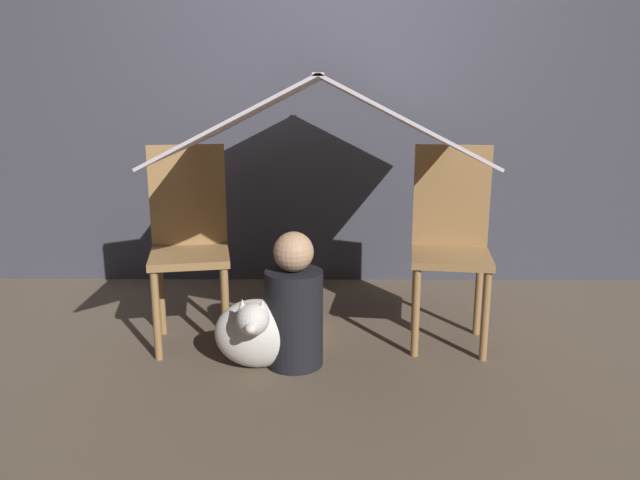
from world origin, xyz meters
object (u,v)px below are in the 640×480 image
(chair_left, at_px, (189,237))
(person_front, at_px, (294,308))
(dog, at_px, (257,332))
(chair_right, at_px, (451,238))

(chair_left, distance_m, person_front, 0.66)
(chair_left, height_order, dog, chair_left)
(chair_right, xyz_separation_m, dog, (-0.92, -0.35, -0.35))
(chair_right, height_order, person_front, chair_right)
(person_front, bearing_deg, dog, -164.77)
(chair_left, xyz_separation_m, chair_right, (1.28, 0.00, 0.00))
(chair_right, bearing_deg, dog, -151.65)
(chair_left, relative_size, chair_right, 1.00)
(chair_left, relative_size, person_front, 1.55)
(chair_right, height_order, dog, chair_right)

